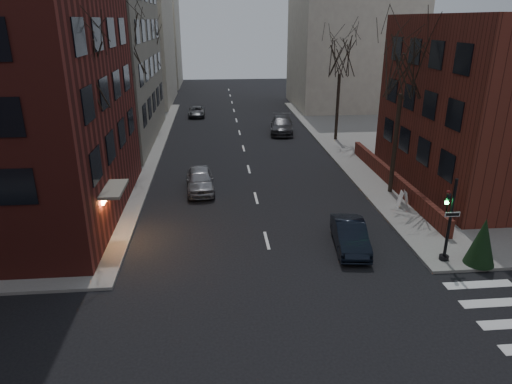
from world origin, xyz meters
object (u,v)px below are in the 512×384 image
(streetlamp_far, at_px, (160,83))
(car_lane_far, at_px, (197,112))
(streetlamp_near, at_px, (129,122))
(tree_right_b, at_px, (341,57))
(tree_left_c, at_px, (149,47))
(tree_left_b, at_px, (123,46))
(car_lane_silver, at_px, (200,180))
(traffic_signal, at_px, (448,225))
(tree_right_a, at_px, (404,67))
(tree_left_a, at_px, (79,69))
(evergreen_shrub, at_px, (482,241))
(parked_sedan, at_px, (350,235))
(sandwich_board, at_px, (403,199))
(car_lane_gray, at_px, (282,125))

(streetlamp_far, distance_m, car_lane_far, 5.86)
(streetlamp_near, height_order, streetlamp_far, same)
(tree_right_b, distance_m, streetlamp_far, 20.01)
(tree_left_c, bearing_deg, tree_left_b, -90.00)
(car_lane_silver, bearing_deg, traffic_signal, -46.36)
(tree_left_c, relative_size, tree_right_a, 1.00)
(tree_left_a, bearing_deg, evergreen_shrub, -16.80)
(tree_left_c, distance_m, streetlamp_far, 4.33)
(tree_right_b, distance_m, car_lane_far, 19.69)
(traffic_signal, relative_size, evergreen_shrub, 1.78)
(traffic_signal, relative_size, parked_sedan, 0.96)
(car_lane_far, bearing_deg, tree_right_a, -63.05)
(parked_sedan, distance_m, sandwich_board, 6.56)
(streetlamp_near, bearing_deg, tree_right_b, 30.47)
(tree_left_b, bearing_deg, evergreen_shrub, -43.85)
(car_lane_far, bearing_deg, streetlamp_far, -143.40)
(tree_left_c, relative_size, tree_right_b, 1.06)
(streetlamp_near, bearing_deg, tree_left_c, 91.91)
(car_lane_gray, bearing_deg, car_lane_far, 141.61)
(streetlamp_near, relative_size, car_lane_silver, 1.42)
(traffic_signal, height_order, streetlamp_near, streetlamp_near)
(parked_sedan, height_order, sandwich_board, parked_sedan)
(tree_left_b, bearing_deg, car_lane_gray, 36.36)
(traffic_signal, distance_m, sandwich_board, 6.64)
(tree_right_a, xyz_separation_m, car_lane_gray, (-4.59, 17.58, -7.24))
(tree_left_c, relative_size, sandwich_board, 10.02)
(tree_left_c, height_order, parked_sedan, tree_left_c)
(tree_left_c, xyz_separation_m, tree_right_b, (17.60, -8.00, -0.44))
(car_lane_gray, bearing_deg, evergreen_shrub, -71.25)
(tree_right_a, relative_size, tree_right_b, 1.06)
(tree_left_a, xyz_separation_m, car_lane_silver, (5.23, 5.67, -7.72))
(tree_left_b, relative_size, streetlamp_far, 1.72)
(evergreen_shrub, bearing_deg, tree_right_a, 93.70)
(tree_left_a, bearing_deg, tree_left_b, 90.00)
(parked_sedan, height_order, car_lane_far, parked_sedan)
(tree_left_a, bearing_deg, car_lane_silver, 47.31)
(car_lane_far, bearing_deg, traffic_signal, -70.33)
(traffic_signal, bearing_deg, parked_sedan, 155.31)
(tree_left_a, distance_m, car_lane_far, 31.99)
(streetlamp_far, bearing_deg, tree_right_b, -30.47)
(streetlamp_near, bearing_deg, tree_left_b, 98.53)
(parked_sedan, bearing_deg, streetlamp_far, 117.87)
(tree_right_a, xyz_separation_m, evergreen_shrub, (0.61, -9.50, -6.76))
(car_lane_silver, relative_size, sandwich_board, 4.57)
(streetlamp_near, height_order, car_lane_gray, streetlamp_near)
(car_lane_silver, bearing_deg, car_lane_far, 88.67)
(tree_left_c, bearing_deg, streetlamp_near, -88.09)
(car_lane_silver, xyz_separation_m, car_lane_far, (-0.94, 25.02, -0.19))
(traffic_signal, xyz_separation_m, tree_right_a, (0.86, 9.01, 6.12))
(traffic_signal, xyz_separation_m, tree_left_c, (-16.74, 31.01, 6.12))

